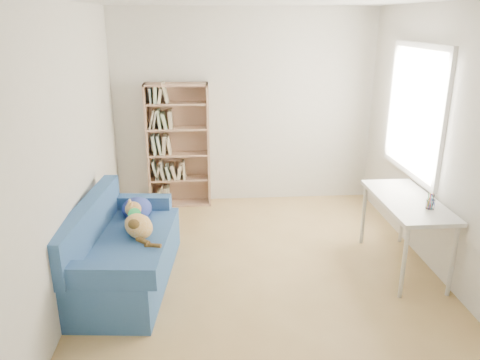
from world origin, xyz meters
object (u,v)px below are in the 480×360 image
sofa (122,251)px  pen_cup (430,203)px  bookshelf (179,150)px  desk (407,206)px

sofa → pen_cup: size_ratio=11.59×
pen_cup → bookshelf: bearing=138.5°
sofa → bookshelf: 2.09m
sofa → pen_cup: pen_cup is taller
sofa → bookshelf: (0.47, 1.99, 0.45)m
sofa → desk: 2.84m
bookshelf → pen_cup: bearing=-41.5°
bookshelf → desk: (2.35, -1.93, -0.09)m
desk → pen_cup: (0.11, -0.25, 0.13)m
sofa → bookshelf: size_ratio=1.06×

